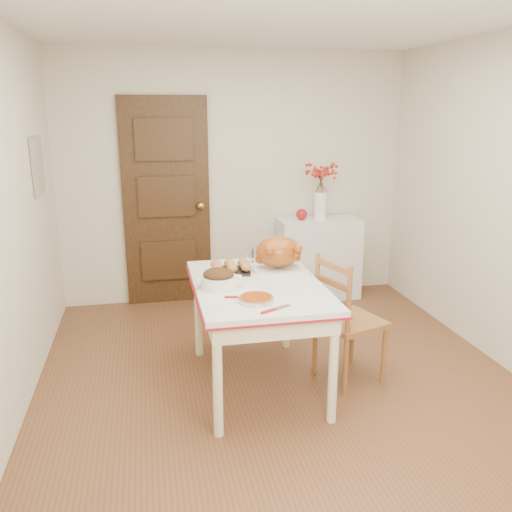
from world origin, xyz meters
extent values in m
cube|color=brown|center=(0.00, 0.00, 0.00)|extent=(3.50, 4.00, 0.00)
cube|color=white|center=(0.00, 0.00, 2.50)|extent=(3.50, 4.00, 0.00)
cube|color=beige|center=(0.00, 2.00, 1.25)|extent=(3.50, 0.00, 2.50)
cube|color=beige|center=(0.00, -2.00, 1.25)|extent=(3.50, 0.00, 2.50)
cube|color=beige|center=(-1.75, 0.00, 1.25)|extent=(0.00, 4.00, 2.50)
cube|color=#3F2A17|center=(-0.70, 1.97, 1.03)|extent=(0.85, 0.06, 2.06)
cube|color=#ADA690|center=(-1.73, 1.20, 1.50)|extent=(0.03, 0.35, 0.45)
cube|color=white|center=(0.84, 1.78, 0.42)|extent=(0.84, 0.37, 0.84)
sphere|color=#A11019|center=(0.64, 1.78, 0.90)|extent=(0.12, 0.12, 0.12)
cylinder|color=#8D2E02|center=(-0.26, -0.28, 0.80)|extent=(0.26, 0.26, 0.05)
cylinder|color=white|center=(-0.12, 0.60, 0.83)|extent=(0.06, 0.06, 0.11)
camera|label=1|loc=(-0.90, -3.34, 1.94)|focal=37.38mm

